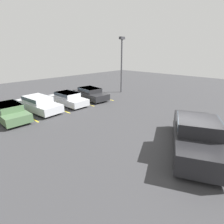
# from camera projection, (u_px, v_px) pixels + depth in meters

# --- Properties ---
(ground_plane) EXTENTS (60.00, 60.00, 0.00)m
(ground_plane) POSITION_uv_depth(u_px,v_px,m) (189.00, 149.00, 9.48)
(ground_plane) COLOR #38383A
(stall_stripe_b) EXTENTS (0.12, 4.45, 0.01)m
(stall_stripe_b) POSITION_uv_depth(u_px,v_px,m) (26.00, 115.00, 14.45)
(stall_stripe_b) COLOR yellow
(stall_stripe_b) RESTS_ON ground_plane
(stall_stripe_c) EXTENTS (0.12, 4.45, 0.01)m
(stall_stripe_c) POSITION_uv_depth(u_px,v_px,m) (56.00, 108.00, 16.34)
(stall_stripe_c) COLOR yellow
(stall_stripe_c) RESTS_ON ground_plane
(stall_stripe_d) EXTENTS (0.12, 4.45, 0.01)m
(stall_stripe_d) POSITION_uv_depth(u_px,v_px,m) (80.00, 102.00, 18.24)
(stall_stripe_d) COLOR yellow
(stall_stripe_d) RESTS_ON ground_plane
(stall_stripe_e) EXTENTS (0.12, 4.45, 0.01)m
(stall_stripe_e) POSITION_uv_depth(u_px,v_px,m) (100.00, 97.00, 20.13)
(stall_stripe_e) COLOR yellow
(stall_stripe_e) RESTS_ON ground_plane
(pickup_truck) EXTENTS (6.18, 4.35, 1.87)m
(pickup_truck) POSITION_uv_depth(u_px,v_px,m) (195.00, 134.00, 9.11)
(pickup_truck) COLOR black
(pickup_truck) RESTS_ON ground_plane
(parked_sedan_a) EXTENTS (1.80, 4.50, 1.25)m
(parked_sedan_a) POSITION_uv_depth(u_px,v_px,m) (9.00, 111.00, 13.34)
(parked_sedan_a) COLOR #4C6B47
(parked_sedan_a) RESTS_ON ground_plane
(parked_sedan_b) EXTENTS (2.19, 4.90, 1.31)m
(parked_sedan_b) POSITION_uv_depth(u_px,v_px,m) (38.00, 103.00, 15.26)
(parked_sedan_b) COLOR #B7BABF
(parked_sedan_b) RESTS_ON ground_plane
(parked_sedan_c) EXTENTS (1.80, 4.47, 1.22)m
(parked_sedan_c) POSITION_uv_depth(u_px,v_px,m) (68.00, 98.00, 17.13)
(parked_sedan_c) COLOR #B7BABF
(parked_sedan_c) RESTS_ON ground_plane
(parked_sedan_d) EXTENTS (2.30, 4.71, 1.25)m
(parked_sedan_d) POSITION_uv_depth(u_px,v_px,m) (90.00, 93.00, 19.11)
(parked_sedan_d) COLOR #232326
(parked_sedan_d) RESTS_ON ground_plane
(light_post) EXTENTS (0.70, 0.36, 6.63)m
(light_post) POSITION_uv_depth(u_px,v_px,m) (122.00, 60.00, 21.34)
(light_post) COLOR #515156
(light_post) RESTS_ON ground_plane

